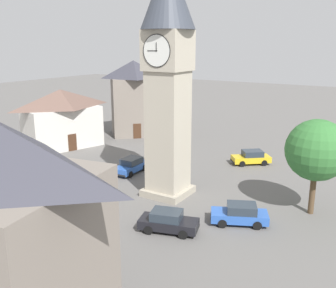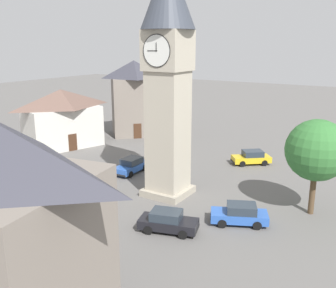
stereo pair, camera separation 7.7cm
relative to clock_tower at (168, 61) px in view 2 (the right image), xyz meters
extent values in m
plane|color=#605E5B|center=(0.00, 0.00, -11.46)|extent=(200.00, 200.00, 0.00)
cube|color=#A59C89|center=(0.00, 0.00, -11.16)|extent=(3.62, 3.62, 0.60)
cube|color=#B7AD99|center=(0.00, 0.00, -5.82)|extent=(2.90, 2.90, 10.08)
cube|color=#B7AD99|center=(0.00, 0.00, 0.82)|extent=(3.24, 3.24, 3.19)
cylinder|color=white|center=(0.00, 1.65, 0.82)|extent=(2.43, 0.04, 2.43)
torus|color=black|center=(0.00, 1.66, 0.82)|extent=(2.49, 0.06, 2.49)
cube|color=black|center=(0.00, 1.69, 1.08)|extent=(0.05, 0.02, 0.68)
cube|color=black|center=(0.37, 1.69, 0.82)|extent=(0.92, 0.02, 0.04)
cylinder|color=white|center=(0.00, -1.65, 0.82)|extent=(2.43, 0.04, 2.43)
torus|color=black|center=(0.00, -1.66, 0.82)|extent=(2.49, 0.06, 2.49)
cube|color=black|center=(-3.67, 5.80, -10.87)|extent=(4.42, 2.82, 0.64)
cube|color=#28333D|center=(-3.53, 5.85, -10.25)|extent=(2.46, 2.10, 0.64)
cylinder|color=black|center=(-4.62, 4.68, -11.14)|extent=(0.68, 0.40, 0.64)
cylinder|color=black|center=(-5.08, 6.21, -11.14)|extent=(0.68, 0.40, 0.64)
cylinder|color=black|center=(-2.26, 5.40, -11.14)|extent=(0.68, 0.40, 0.64)
cylinder|color=black|center=(-2.73, 6.93, -11.14)|extent=(0.68, 0.40, 0.64)
cube|color=black|center=(-5.61, 5.21, -11.09)|extent=(0.60, 1.63, 0.16)
cube|color=white|center=(12.64, 1.19, -10.87)|extent=(4.39, 3.57, 0.64)
cube|color=#28333D|center=(12.77, 1.11, -10.25)|extent=(2.60, 2.42, 0.64)
cylinder|color=black|center=(11.17, 1.14, -11.14)|extent=(0.66, 0.52, 0.64)
cylinder|color=black|center=(12.00, 2.51, -11.14)|extent=(0.66, 0.52, 0.64)
cylinder|color=black|center=(13.28, -0.13, -11.14)|extent=(0.66, 0.52, 0.64)
cylinder|color=black|center=(14.11, 1.24, -11.14)|extent=(0.66, 0.52, 0.64)
cube|color=black|center=(10.91, 2.23, -11.09)|extent=(0.96, 1.49, 0.16)
cube|color=silver|center=(6.54, 7.22, -10.87)|extent=(3.11, 4.44, 0.64)
cube|color=#28333D|center=(6.60, 7.08, -10.25)|extent=(2.23, 2.53, 0.64)
cylinder|color=black|center=(5.34, 8.06, -11.14)|extent=(0.44, 0.68, 0.64)
cylinder|color=black|center=(6.82, 8.66, -11.14)|extent=(0.44, 0.68, 0.64)
cylinder|color=black|center=(6.26, 5.78, -11.14)|extent=(0.44, 0.68, 0.64)
cylinder|color=black|center=(7.74, 6.38, -11.14)|extent=(0.44, 0.68, 0.64)
cube|color=black|center=(5.79, 9.10, -11.09)|extent=(1.59, 0.73, 0.16)
cube|color=gold|center=(-3.12, -12.16, -10.87)|extent=(4.25, 3.91, 0.64)
cube|color=#28333D|center=(-3.23, -12.26, -10.25)|extent=(2.61, 2.54, 0.64)
cylinder|color=black|center=(-2.67, -10.77, -11.14)|extent=(0.64, 0.57, 0.64)
cylinder|color=black|center=(-1.66, -12.01, -11.14)|extent=(0.64, 0.57, 0.64)
cylinder|color=black|center=(-4.57, -12.32, -11.14)|extent=(0.64, 0.57, 0.64)
cylinder|color=black|center=(-3.56, -13.56, -11.14)|extent=(0.64, 0.57, 0.64)
cube|color=black|center=(-1.55, -10.89, -11.09)|extent=(1.15, 1.37, 0.16)
cube|color=#2D5BB7|center=(6.27, -2.86, -10.87)|extent=(1.84, 4.15, 0.64)
cube|color=#28333D|center=(6.28, -3.01, -10.25)|extent=(1.63, 2.15, 0.64)
cylinder|color=black|center=(5.43, -1.66, -11.14)|extent=(0.24, 0.65, 0.64)
cylinder|color=black|center=(7.03, -1.61, -11.14)|extent=(0.24, 0.65, 0.64)
cylinder|color=black|center=(5.52, -4.12, -11.14)|extent=(0.24, 0.65, 0.64)
cylinder|color=black|center=(7.12, -4.07, -11.14)|extent=(0.24, 0.65, 0.64)
cube|color=black|center=(6.21, -0.84, -11.09)|extent=(1.67, 0.18, 0.16)
cube|color=#2D5BB7|center=(-7.43, 2.06, -10.87)|extent=(4.43, 3.29, 0.64)
cube|color=#28333D|center=(-7.57, 2.00, -10.25)|extent=(2.57, 2.31, 0.64)
cylinder|color=black|center=(-6.66, 3.31, -11.14)|extent=(0.67, 0.47, 0.64)
cylinder|color=black|center=(-5.98, 1.86, -11.14)|extent=(0.67, 0.47, 0.64)
cylinder|color=black|center=(-8.88, 2.26, -11.14)|extent=(0.67, 0.47, 0.64)
cylinder|color=black|center=(-8.20, 0.81, -11.14)|extent=(0.67, 0.47, 0.64)
cube|color=black|center=(-5.60, 2.92, -11.09)|extent=(0.82, 1.56, 0.16)
cylinder|color=#706656|center=(4.70, -9.82, -11.05)|extent=(0.13, 0.13, 0.82)
cylinder|color=#706656|center=(4.53, -9.88, -11.05)|extent=(0.13, 0.13, 0.82)
cube|color=gold|center=(4.61, -9.85, -10.34)|extent=(0.41, 0.33, 0.60)
cylinder|color=gold|center=(4.83, -9.77, -10.39)|extent=(0.09, 0.09, 0.60)
cylinder|color=gold|center=(4.39, -9.93, -10.39)|extent=(0.09, 0.09, 0.60)
sphere|color=beige|center=(4.61, -9.85, -9.89)|extent=(0.22, 0.22, 0.22)
sphere|color=black|center=(4.61, -9.84, -9.87)|extent=(0.20, 0.20, 0.20)
cylinder|color=brown|center=(-11.48, -2.58, -9.72)|extent=(0.44, 0.44, 3.48)
sphere|color=#337033|center=(-11.48, -2.58, -6.35)|extent=(4.66, 4.66, 4.66)
cube|color=beige|center=(19.81, -6.47, -8.91)|extent=(7.54, 10.07, 5.08)
pyramid|color=brown|center=(19.81, -6.47, -5.25)|extent=(7.91, 10.57, 2.25)
cube|color=#422819|center=(17.42, -5.69, -10.41)|extent=(0.42, 1.07, 2.10)
cube|color=slate|center=(16.31, -16.96, -7.40)|extent=(8.25, 8.23, 8.12)
pyramid|color=#383842|center=(16.31, -16.96, -2.12)|extent=(8.66, 8.64, 2.44)
cube|color=#422819|center=(14.41, -14.99, -10.41)|extent=(0.85, 0.82, 2.10)
cylinder|color=black|center=(0.13, 8.43, -9.13)|extent=(0.12, 0.12, 4.64)
sphere|color=beige|center=(0.13, 8.43, -6.63)|extent=(0.36, 0.36, 0.36)
cylinder|color=gray|center=(3.38, 8.13, -10.36)|extent=(0.07, 0.07, 2.20)
cube|color=red|center=(3.38, 8.13, -8.96)|extent=(0.60, 0.04, 0.60)
camera|label=1|loc=(-16.57, 26.51, 1.33)|focal=40.78mm
camera|label=2|loc=(-16.63, 26.47, 1.33)|focal=40.78mm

